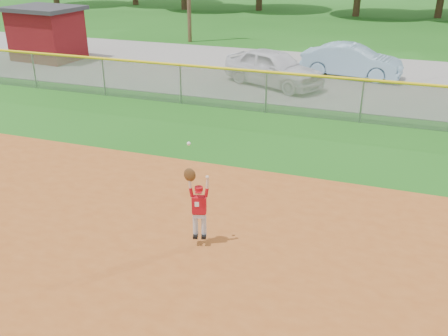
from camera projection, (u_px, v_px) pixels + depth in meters
The scene contains 7 objects.
ground at pixel (132, 267), 9.57m from camera, with size 120.00×120.00×0.00m, color #1B5B15.
parking_strip at pixel (298, 74), 23.31m from camera, with size 44.00×10.00×0.03m, color gray.
car_white_a at pixel (273, 68), 21.16m from camera, with size 1.81×4.50×1.53m, color silver.
car_blue at pixel (352, 61), 22.50m from camera, with size 1.54×4.42×1.46m, color #91BBD8.
utility_shed at pixel (47, 33), 25.63m from camera, with size 3.87×3.17×2.69m.
outfield_fence at pixel (266, 89), 17.79m from camera, with size 40.06×0.10×1.55m.
ballplayer at pixel (198, 204), 9.85m from camera, with size 0.50×0.27×2.07m.
Camera 1 is at (4.27, -6.89, 5.71)m, focal length 40.00 mm.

